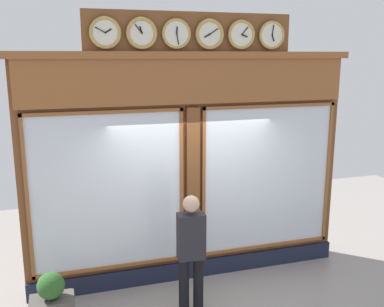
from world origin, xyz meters
The scene contains 3 objects.
shop_facade centered at (0.00, -0.12, 1.82)m, with size 5.08×0.42×4.06m.
pedestrian centered at (0.31, 0.97, 0.93)m, with size 0.38×0.25×1.69m.
planter_shrub centered at (2.12, 0.75, 0.59)m, with size 0.35×0.35×0.35m, color #285623.
Camera 1 is at (1.91, 6.16, 3.47)m, focal length 41.16 mm.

